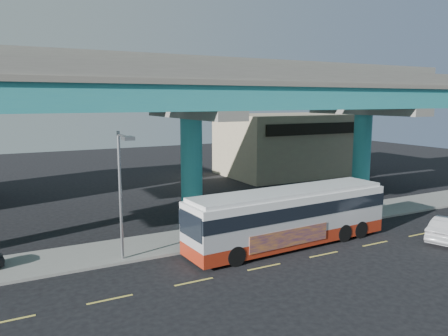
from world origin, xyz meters
TOP-DOWN VIEW (x-y plane):
  - ground at (0.00, 0.00)m, footprint 120.00×120.00m
  - sidewalk at (0.00, 5.50)m, footprint 70.00×4.00m
  - lane_markings at (-0.00, -0.30)m, footprint 58.00×0.12m
  - viaduct at (-0.00, 9.11)m, footprint 52.00×12.40m
  - building_beige at (18.00, 22.98)m, footprint 14.00×10.23m
  - transit_bus at (3.27, 2.01)m, footprint 13.28×3.49m
  - street_lamp at (-6.29, 3.47)m, footprint 0.50×2.29m
  - stop_sign at (8.53, 4.18)m, footprint 0.79×0.10m

SIDE VIEW (x-z plane):
  - ground at x=0.00m, z-range 0.00..0.00m
  - lane_markings at x=0.00m, z-range 0.00..0.01m
  - sidewalk at x=0.00m, z-range 0.00..0.15m
  - transit_bus at x=3.27m, z-range 0.16..3.54m
  - stop_sign at x=8.53m, z-range 0.74..3.38m
  - building_beige at x=18.00m, z-range 0.01..7.01m
  - street_lamp at x=-6.29m, z-range 1.24..8.12m
  - viaduct at x=0.00m, z-range 3.29..14.99m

